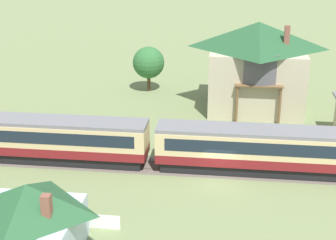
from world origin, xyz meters
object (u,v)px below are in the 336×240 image
Objects in this scene: yard_tree_0 at (149,63)px; water_tower at (259,65)px; passenger_train at (155,143)px; station_house_dark_green_roof at (257,64)px; cottage_dark_green_roof at (29,219)px.

water_tower is at bearing -30.75° from yard_tree_0.
water_tower is at bearing 55.97° from passenger_train.
cottage_dark_green_roof is (-15.04, -30.56, -2.54)m from station_house_dark_green_roof.
cottage_dark_green_roof is (-15.19, -27.51, -3.32)m from water_tower.
passenger_train is 13.07× the size of cottage_dark_green_roof.
station_house_dark_green_roof is 1.71× the size of cottage_dark_green_roof.
station_house_dark_green_roof is 1.96× the size of yard_tree_0.
water_tower reaches higher than cottage_dark_green_roof.
yard_tree_0 is (-13.28, 7.90, -2.22)m from water_tower.
yard_tree_0 is (1.92, 35.41, 1.10)m from cottage_dark_green_roof.
yard_tree_0 is (-13.12, 4.86, -1.44)m from station_house_dark_green_roof.
yard_tree_0 is at bearing 100.55° from passenger_train.
station_house_dark_green_roof is (9.10, 16.75, 2.96)m from passenger_train.
yard_tree_0 reaches higher than passenger_train.
yard_tree_0 reaches higher than cottage_dark_green_roof.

